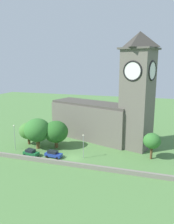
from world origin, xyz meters
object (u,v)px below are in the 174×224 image
Objects in this scene: tree_riverside_east at (37,130)px; tree_riverside_west at (56,132)px; church at (108,110)px; streetlamp_west_mid at (83,142)px; tree_churchyard at (28,131)px; tree_by_tower at (152,141)px; car_blue at (53,154)px; streetlamp_west_end at (14,133)px; car_green at (31,153)px.

tree_riverside_west is at bearing 24.36° from tree_riverside_east.
tree_riverside_west is (-13.29, -10.17, -5.38)m from church.
tree_riverside_east reaches higher than streetlamp_west_mid.
tree_churchyard is 0.85× the size of tree_riverside_west.
tree_by_tower is (13.70, -10.24, -5.34)m from church.
car_blue is at bearing -71.40° from tree_riverside_west.
streetlamp_west_end is at bearing -155.32° from tree_riverside_west.
tree_riverside_east is (-1.06, 5.66, 4.59)m from car_green.
tree_riverside_west is (10.68, 4.91, 0.01)m from streetlamp_west_end.
car_green is at bearing -23.04° from streetlamp_west_end.
car_green is 14.53m from streetlamp_west_mid.
tree_riverside_west is 5.36m from tree_riverside_east.
tree_riverside_east is at bearing -27.97° from tree_churchyard.
tree_churchyard is (-5.45, 7.99, 3.36)m from car_green.
car_green is at bearing -133.45° from church.
tree_churchyard is at bearing 73.90° from streetlamp_west_end.
church is 5.07× the size of tree_churchyard.
tree_riverside_west reaches higher than streetlamp_west_end.
tree_riverside_west is (3.78, 7.85, 3.90)m from car_green.
tree_riverside_east is (-18.12, -12.36, -4.69)m from church.
car_blue is 0.67× the size of tree_by_tower.
streetlamp_west_end is 1.13× the size of streetlamp_west_mid.
church reaches higher than car_blue.
church reaches higher than tree_by_tower.
church is at bearing 24.02° from tree_churchyard.
tree_churchyard is at bearing 179.67° from tree_by_tower.
church reaches higher than car_green.
tree_by_tower is (16.94, 4.85, 0.52)m from streetlamp_west_mid.
streetlamp_west_mid reaches higher than car_blue.
streetlamp_west_mid is (7.75, 1.88, 3.45)m from car_blue.
car_green is 6.16m from car_blue.
church is at bearing 32.18° from streetlamp_west_end.
car_blue is at bearing -31.08° from tree_churchyard.
tree_by_tower is (36.21, -0.21, 0.59)m from tree_churchyard.
car_blue is 8.69m from streetlamp_west_mid.
tree_churchyard is 0.77× the size of tree_riverside_east.
church is 22.43m from tree_riverside_east.
car_blue is 8.18m from tree_riverside_west.
tree_churchyard is at bearing 148.92° from car_blue.
tree_riverside_west is (9.23, -0.14, 0.55)m from tree_churchyard.
car_green is 31.97m from tree_by_tower.
tree_riverside_west is at bearing -142.57° from church.
tree_by_tower is at bearing -0.33° from tree_churchyard.
tree_riverside_east is (-14.88, 2.73, 1.17)m from streetlamp_west_mid.
streetlamp_west_end reaches higher than streetlamp_west_mid.
tree_churchyard is (-19.26, 5.06, -0.06)m from streetlamp_west_mid.
streetlamp_west_end is 1.05× the size of tree_by_tower.
tree_churchyard is 9.24m from tree_riverside_west.
church is 7.92× the size of car_green.
car_green is at bearing -115.72° from tree_riverside_west.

